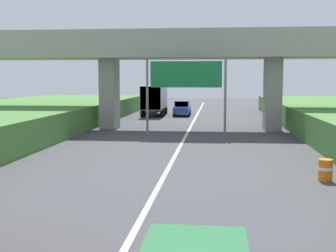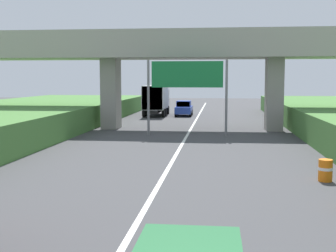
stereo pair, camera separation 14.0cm
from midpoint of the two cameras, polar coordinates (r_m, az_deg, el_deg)
lane_centre_stripe at (r=30.43m, az=2.11°, el=-1.94°), size 0.20×100.12×0.01m
overpass_bridge at (r=37.70m, az=3.02°, el=8.86°), size 40.00×4.80×8.05m
overhead_highway_sign at (r=33.16m, az=2.53°, el=5.84°), size 5.88×0.18×5.55m
truck_silver at (r=51.75m, az=-1.38°, el=3.43°), size 2.44×7.30×3.44m
car_blue at (r=51.54m, az=2.09°, el=2.22°), size 1.86×4.10×1.72m
construction_barrel_3 at (r=19.66m, az=19.34°, el=-5.26°), size 0.57×0.57×0.90m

